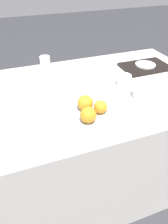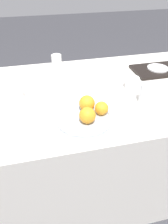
{
  "view_description": "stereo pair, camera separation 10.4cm",
  "coord_description": "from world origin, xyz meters",
  "px_view_note": "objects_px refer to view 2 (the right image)",
  "views": [
    {
      "loc": [
        -0.47,
        -1.07,
        1.43
      ],
      "look_at": [
        -0.17,
        -0.27,
        0.83
      ],
      "focal_mm": 35.0,
      "sensor_mm": 36.0,
      "label": 1
    },
    {
      "loc": [
        -0.37,
        -1.1,
        1.43
      ],
      "look_at": [
        -0.17,
        -0.27,
        0.83
      ],
      "focal_mm": 35.0,
      "sensor_mm": 36.0,
      "label": 2
    }
  ],
  "objects_px": {
    "serving_tray": "(157,70)",
    "side_plate": "(158,68)",
    "cup_1": "(15,93)",
    "orange_2": "(102,108)",
    "cup_0": "(132,83)",
    "water_glass": "(146,94)",
    "fruit_platter": "(84,118)",
    "orange_1": "(87,115)",
    "napkin": "(48,85)",
    "orange_0": "(87,103)",
    "cup_2": "(57,60)"
  },
  "relations": [
    {
      "from": "serving_tray",
      "to": "side_plate",
      "type": "relative_size",
      "value": 2.36
    },
    {
      "from": "side_plate",
      "to": "cup_1",
      "type": "distance_m",
      "value": 0.97
    },
    {
      "from": "orange_2",
      "to": "side_plate",
      "type": "xyz_separation_m",
      "value": [
        0.54,
        0.41,
        -0.02
      ]
    },
    {
      "from": "serving_tray",
      "to": "cup_0",
      "type": "relative_size",
      "value": 4.03
    },
    {
      "from": "water_glass",
      "to": "cup_1",
      "type": "relative_size",
      "value": 1.25
    },
    {
      "from": "fruit_platter",
      "to": "orange_1",
      "type": "bearing_deg",
      "value": -78.15
    },
    {
      "from": "cup_0",
      "to": "fruit_platter",
      "type": "bearing_deg",
      "value": -145.4
    },
    {
      "from": "orange_1",
      "to": "water_glass",
      "type": "xyz_separation_m",
      "value": [
        0.35,
        0.12,
        -0.0
      ]
    },
    {
      "from": "orange_2",
      "to": "napkin",
      "type": "height_order",
      "value": "orange_2"
    },
    {
      "from": "orange_1",
      "to": "water_glass",
      "type": "height_order",
      "value": "water_glass"
    },
    {
      "from": "serving_tray",
      "to": "napkin",
      "type": "xyz_separation_m",
      "value": [
        -0.76,
        -0.02,
        -0.01
      ]
    },
    {
      "from": "cup_1",
      "to": "side_plate",
      "type": "bearing_deg",
      "value": 7.95
    },
    {
      "from": "side_plate",
      "to": "orange_1",
      "type": "bearing_deg",
      "value": -143.37
    },
    {
      "from": "side_plate",
      "to": "water_glass",
      "type": "bearing_deg",
      "value": -127.95
    },
    {
      "from": "orange_0",
      "to": "cup_2",
      "type": "distance_m",
      "value": 0.64
    },
    {
      "from": "water_glass",
      "to": "fruit_platter",
      "type": "bearing_deg",
      "value": -167.23
    },
    {
      "from": "serving_tray",
      "to": "napkin",
      "type": "distance_m",
      "value": 0.77
    },
    {
      "from": "fruit_platter",
      "to": "serving_tray",
      "type": "height_order",
      "value": "fruit_platter"
    },
    {
      "from": "napkin",
      "to": "water_glass",
      "type": "bearing_deg",
      "value": -32.72
    },
    {
      "from": "water_glass",
      "to": "cup_0",
      "type": "relative_size",
      "value": 1.29
    },
    {
      "from": "cup_1",
      "to": "cup_0",
      "type": "bearing_deg",
      "value": -3.95
    },
    {
      "from": "serving_tray",
      "to": "cup_2",
      "type": "relative_size",
      "value": 4.22
    },
    {
      "from": "fruit_platter",
      "to": "cup_1",
      "type": "height_order",
      "value": "cup_1"
    },
    {
      "from": "water_glass",
      "to": "napkin",
      "type": "height_order",
      "value": "water_glass"
    },
    {
      "from": "orange_2",
      "to": "side_plate",
      "type": "distance_m",
      "value": 0.68
    },
    {
      "from": "orange_2",
      "to": "water_glass",
      "type": "height_order",
      "value": "water_glass"
    },
    {
      "from": "orange_1",
      "to": "cup_2",
      "type": "xyz_separation_m",
      "value": [
        -0.05,
        0.73,
        -0.02
      ]
    },
    {
      "from": "orange_0",
      "to": "cup_1",
      "type": "bearing_deg",
      "value": 147.18
    },
    {
      "from": "cup_2",
      "to": "orange_1",
      "type": "bearing_deg",
      "value": -86.26
    },
    {
      "from": "orange_0",
      "to": "side_plate",
      "type": "xyz_separation_m",
      "value": [
        0.6,
        0.36,
        -0.03
      ]
    },
    {
      "from": "orange_0",
      "to": "serving_tray",
      "type": "height_order",
      "value": "orange_0"
    },
    {
      "from": "cup_0",
      "to": "side_plate",
      "type": "bearing_deg",
      "value": 33.39
    },
    {
      "from": "orange_1",
      "to": "serving_tray",
      "type": "relative_size",
      "value": 0.23
    },
    {
      "from": "orange_2",
      "to": "orange_0",
      "type": "bearing_deg",
      "value": 140.52
    },
    {
      "from": "serving_tray",
      "to": "cup_0",
      "type": "distance_m",
      "value": 0.33
    },
    {
      "from": "orange_0",
      "to": "orange_1",
      "type": "distance_m",
      "value": 0.1
    },
    {
      "from": "cup_0",
      "to": "orange_0",
      "type": "bearing_deg",
      "value": -150.65
    },
    {
      "from": "fruit_platter",
      "to": "orange_2",
      "type": "bearing_deg",
      "value": 7.18
    },
    {
      "from": "serving_tray",
      "to": "orange_1",
      "type": "bearing_deg",
      "value": -143.37
    },
    {
      "from": "orange_1",
      "to": "side_plate",
      "type": "relative_size",
      "value": 0.55
    },
    {
      "from": "side_plate",
      "to": "cup_1",
      "type": "relative_size",
      "value": 1.65
    },
    {
      "from": "orange_2",
      "to": "serving_tray",
      "type": "height_order",
      "value": "orange_2"
    },
    {
      "from": "orange_0",
      "to": "cup_1",
      "type": "distance_m",
      "value": 0.43
    },
    {
      "from": "cup_2",
      "to": "napkin",
      "type": "height_order",
      "value": "cup_2"
    },
    {
      "from": "water_glass",
      "to": "serving_tray",
      "type": "height_order",
      "value": "water_glass"
    },
    {
      "from": "orange_2",
      "to": "napkin",
      "type": "bearing_deg",
      "value": 120.24
    },
    {
      "from": "orange_1",
      "to": "napkin",
      "type": "bearing_deg",
      "value": 108.07
    },
    {
      "from": "side_plate",
      "to": "napkin",
      "type": "relative_size",
      "value": 1.2
    },
    {
      "from": "cup_0",
      "to": "napkin",
      "type": "distance_m",
      "value": 0.52
    },
    {
      "from": "napkin",
      "to": "fruit_platter",
      "type": "bearing_deg",
      "value": -71.38
    }
  ]
}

